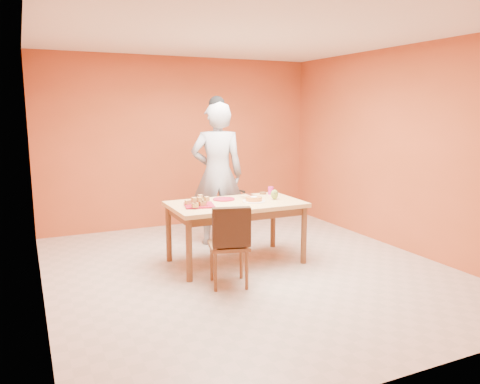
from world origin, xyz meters
name	(u,v)px	position (x,y,z in m)	size (l,w,h in m)	color
floor	(249,269)	(0.00, 0.00, 0.00)	(5.00, 5.00, 0.00)	#BDB4A1
ceiling	(249,33)	(0.00, 0.00, 2.70)	(5.00, 5.00, 0.00)	white
wall_back	(181,142)	(0.00, 2.50, 1.35)	(4.50, 4.50, 0.00)	#BE532C
wall_left	(34,166)	(-2.25, 0.00, 1.35)	(5.00, 5.00, 0.00)	#BE532C
wall_right	(400,149)	(2.25, 0.00, 1.35)	(5.00, 5.00, 0.00)	#BE532C
dining_table	(236,210)	(-0.02, 0.32, 0.67)	(1.60, 0.90, 0.76)	#EBCC7B
dining_chair	(229,244)	(-0.41, -0.37, 0.47)	(0.51, 0.57, 0.90)	brown
pastry_pile	(199,200)	(-0.50, 0.29, 0.83)	(0.30, 0.30, 0.10)	tan
person	(217,174)	(0.09, 1.19, 0.99)	(0.72, 0.47, 1.98)	gray
pastry_platter	(199,205)	(-0.50, 0.29, 0.77)	(0.34, 0.34, 0.02)	maroon
red_dinner_plate	(224,199)	(-0.09, 0.52, 0.77)	(0.27, 0.27, 0.02)	maroon
white_cake_plate	(254,201)	(0.19, 0.26, 0.77)	(0.28, 0.28, 0.01)	white
sponge_cake	(254,199)	(0.19, 0.26, 0.79)	(0.20, 0.20, 0.05)	#ED923D
cake_server	(248,194)	(0.20, 0.44, 0.82)	(0.05, 0.24, 0.01)	silver
egg_ornament	(274,195)	(0.50, 0.29, 0.82)	(0.10, 0.08, 0.12)	olive
magenta_glass	(271,191)	(0.63, 0.61, 0.81)	(0.07, 0.07, 0.10)	#B81B77
checker_tin	(263,193)	(0.54, 0.67, 0.77)	(0.09, 0.09, 0.03)	#3C2610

